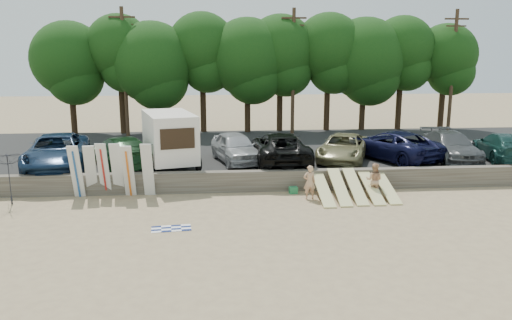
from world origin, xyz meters
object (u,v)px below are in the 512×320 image
object	(u,v)px
car_6	(450,146)
car_7	(502,147)
box_trailer	(169,137)
car_3	(280,148)
car_0	(57,151)
car_1	(122,151)
beachgoer_b	(374,180)
car_5	(392,145)
cooler	(293,190)
beach_umbrella	(11,179)
beachgoer_a	(310,182)
car_4	(344,148)
car_2	(236,147)

from	to	relation	value
car_6	car_7	bearing A→B (deg)	-2.44
box_trailer	car_7	xyz separation A→B (m)	(18.36, 0.09, -0.83)
car_3	car_6	xyz separation A→B (m)	(9.62, 0.12, -0.07)
car_0	car_1	world-z (taller)	car_0
car_3	beachgoer_b	xyz separation A→B (m)	(3.81, -4.43, -0.75)
car_5	cooler	bearing A→B (deg)	8.49
car_3	beach_umbrella	distance (m)	13.18
car_6	cooler	size ratio (longest dim) A/B	13.94
car_7	beachgoer_b	bearing A→B (deg)	36.81
car_7	beachgoer_a	xyz separation A→B (m)	(-11.72, -4.35, -0.67)
beach_umbrella	cooler	bearing A→B (deg)	3.30
box_trailer	car_7	world-z (taller)	box_trailer
car_4	beachgoer_b	distance (m)	4.82
car_2	car_4	distance (m)	5.99
car_1	box_trailer	bearing A→B (deg)	151.48
car_0	beachgoer_a	bearing A→B (deg)	-28.29
box_trailer	car_6	size ratio (longest dim) A/B	0.92
car_0	car_3	size ratio (longest dim) A/B	1.03
car_6	car_7	size ratio (longest dim) A/B	1.02
car_1	beach_umbrella	xyz separation A→B (m)	(-4.05, -4.18, -0.32)
car_3	car_4	xyz separation A→B (m)	(3.59, 0.34, -0.11)
car_1	car_6	bearing A→B (deg)	155.98
car_2	car_6	world-z (taller)	car_2
car_3	car_7	bearing A→B (deg)	179.00
car_6	car_7	xyz separation A→B (m)	(2.85, -0.33, -0.01)
car_0	beachgoer_b	distance (m)	16.12
car_1	car_7	size ratio (longest dim) A/B	1.06
car_3	cooler	world-z (taller)	car_3
car_2	car_7	xyz separation A→B (m)	(14.87, -0.71, -0.05)
box_trailer	cooler	distance (m)	7.21
beachgoer_a	beachgoer_b	world-z (taller)	beachgoer_b
car_5	beach_umbrella	world-z (taller)	beach_umbrella
car_0	car_6	xyz separation A→B (m)	(21.33, 0.27, -0.10)
beach_umbrella	car_3	bearing A→B (deg)	19.12
beachgoer_a	car_5	bearing A→B (deg)	-141.96
beachgoer_b	cooler	distance (m)	3.80
car_1	beachgoer_a	xyz separation A→B (m)	(9.15, -4.42, -0.71)
box_trailer	car_5	distance (m)	12.33
car_6	car_4	bearing A→B (deg)	-177.80
box_trailer	beachgoer_a	world-z (taller)	box_trailer
car_1	beach_umbrella	distance (m)	5.82
beachgoer_b	beach_umbrella	xyz separation A→B (m)	(-16.26, 0.12, 0.39)
car_0	car_2	distance (m)	9.33
cooler	car_2	bearing A→B (deg)	115.92
car_6	car_3	bearing A→B (deg)	-175.02
car_5	car_6	distance (m)	3.24
car_0	car_3	bearing A→B (deg)	-8.06
car_5	beachgoer_b	xyz separation A→B (m)	(-2.59, -4.88, -0.72)
car_1	car_4	bearing A→B (deg)	157.43
car_4	beach_umbrella	xyz separation A→B (m)	(-16.04, -4.65, -0.25)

